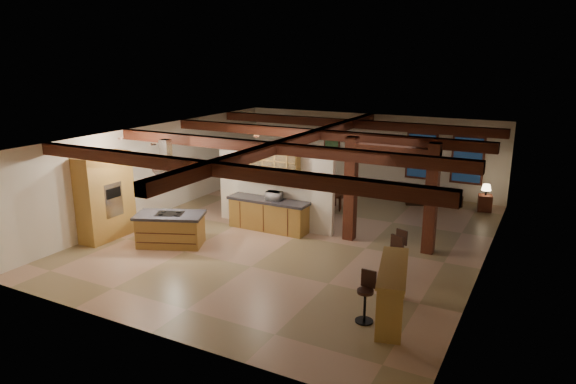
# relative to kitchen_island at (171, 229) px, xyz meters

# --- Properties ---
(ground) EXTENTS (12.00, 12.00, 0.00)m
(ground) POSITION_rel_kitchen_island_xyz_m (2.71, 2.23, -0.45)
(ground) COLOR tan
(ground) RESTS_ON ground
(room_walls) EXTENTS (12.00, 12.00, 12.00)m
(room_walls) POSITION_rel_kitchen_island_xyz_m (2.71, 2.23, 1.33)
(room_walls) COLOR white
(room_walls) RESTS_ON ground
(ceiling_beams) EXTENTS (10.00, 12.00, 0.28)m
(ceiling_beams) POSITION_rel_kitchen_island_xyz_m (2.71, 2.23, 2.31)
(ceiling_beams) COLOR #3C140F
(ceiling_beams) RESTS_ON room_walls
(timber_posts) EXTENTS (2.50, 0.30, 2.90)m
(timber_posts) POSITION_rel_kitchen_island_xyz_m (5.21, 2.73, 1.31)
(timber_posts) COLOR #3C140F
(timber_posts) RESTS_ON ground
(partition_wall) EXTENTS (3.80, 0.18, 2.20)m
(partition_wall) POSITION_rel_kitchen_island_xyz_m (1.71, 2.73, 0.65)
(partition_wall) COLOR white
(partition_wall) RESTS_ON ground
(pantry_cabinet) EXTENTS (0.67, 1.60, 2.40)m
(pantry_cabinet) POSITION_rel_kitchen_island_xyz_m (-1.96, -0.37, 0.75)
(pantry_cabinet) COLOR olive
(pantry_cabinet) RESTS_ON ground
(back_counter) EXTENTS (2.50, 0.66, 0.94)m
(back_counter) POSITION_rel_kitchen_island_xyz_m (1.71, 2.34, 0.02)
(back_counter) COLOR olive
(back_counter) RESTS_ON ground
(upper_display_cabinet) EXTENTS (1.80, 0.36, 0.95)m
(upper_display_cabinet) POSITION_rel_kitchen_island_xyz_m (1.71, 2.54, 1.40)
(upper_display_cabinet) COLOR olive
(upper_display_cabinet) RESTS_ON partition_wall
(range_hood) EXTENTS (1.10, 1.10, 1.40)m
(range_hood) POSITION_rel_kitchen_island_xyz_m (0.00, 0.00, 1.33)
(range_hood) COLOR silver
(range_hood) RESTS_ON room_walls
(back_windows) EXTENTS (2.70, 0.07, 1.70)m
(back_windows) POSITION_rel_kitchen_island_xyz_m (5.51, 8.16, 1.05)
(back_windows) COLOR #3C140F
(back_windows) RESTS_ON room_walls
(framed_art) EXTENTS (0.65, 0.05, 0.85)m
(framed_art) POSITION_rel_kitchen_island_xyz_m (1.21, 8.17, 1.25)
(framed_art) COLOR #3C140F
(framed_art) RESTS_ON room_walls
(recessed_cans) EXTENTS (3.16, 2.46, 0.03)m
(recessed_cans) POSITION_rel_kitchen_island_xyz_m (0.18, 0.30, 2.42)
(recessed_cans) COLOR silver
(recessed_cans) RESTS_ON room_walls
(kitchen_island) EXTENTS (2.04, 1.59, 0.90)m
(kitchen_island) POSITION_rel_kitchen_island_xyz_m (0.00, 0.00, 0.00)
(kitchen_island) COLOR olive
(kitchen_island) RESTS_ON ground
(dining_table) EXTENTS (1.80, 1.23, 0.58)m
(dining_table) POSITION_rel_kitchen_island_xyz_m (2.06, 4.78, -0.16)
(dining_table) COLOR #37190D
(dining_table) RESTS_ON ground
(sofa) EXTENTS (2.04, 1.35, 0.55)m
(sofa) POSITION_rel_kitchen_island_xyz_m (5.39, 7.38, -0.18)
(sofa) COLOR black
(sofa) RESTS_ON ground
(microwave) EXTENTS (0.46, 0.32, 0.25)m
(microwave) POSITION_rel_kitchen_island_xyz_m (1.91, 2.34, 0.61)
(microwave) COLOR silver
(microwave) RESTS_ON back_counter
(bar_counter) EXTENTS (0.99, 2.14, 1.09)m
(bar_counter) POSITION_rel_kitchen_island_xyz_m (6.48, -1.09, 0.28)
(bar_counter) COLOR olive
(bar_counter) RESTS_ON ground
(side_table) EXTENTS (0.51, 0.51, 0.54)m
(side_table) POSITION_rel_kitchen_island_xyz_m (7.10, 7.34, -0.18)
(side_table) COLOR #3C140F
(side_table) RESTS_ON ground
(table_lamp) EXTENTS (0.31, 0.31, 0.37)m
(table_lamp) POSITION_rel_kitchen_island_xyz_m (7.10, 7.34, 0.35)
(table_lamp) COLOR black
(table_lamp) RESTS_ON side_table
(bar_stool_a) EXTENTS (0.36, 0.36, 1.02)m
(bar_stool_a) POSITION_rel_kitchen_island_xyz_m (6.08, -1.46, 0.07)
(bar_stool_a) COLOR black
(bar_stool_a) RESTS_ON ground
(bar_stool_b) EXTENTS (0.41, 0.42, 1.10)m
(bar_stool_b) POSITION_rel_kitchen_island_xyz_m (6.01, 0.49, 0.11)
(bar_stool_b) COLOR black
(bar_stool_b) RESTS_ON ground
(bar_stool_c) EXTENTS (0.39, 0.40, 1.03)m
(bar_stool_c) POSITION_rel_kitchen_island_xyz_m (5.96, 1.12, 0.07)
(bar_stool_c) COLOR black
(bar_stool_c) RESTS_ON ground
(dining_chairs) EXTENTS (1.65, 1.65, 1.05)m
(dining_chairs) POSITION_rel_kitchen_island_xyz_m (2.06, 4.78, 0.08)
(dining_chairs) COLOR #3C140F
(dining_chairs) RESTS_ON ground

